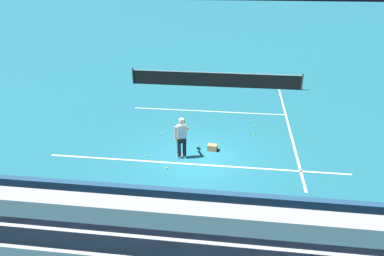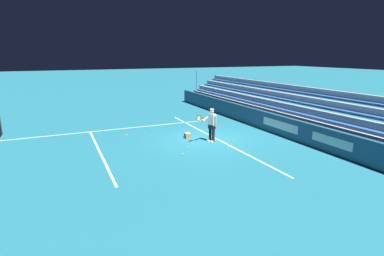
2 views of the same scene
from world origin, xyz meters
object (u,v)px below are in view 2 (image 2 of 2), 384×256
ball_box_cardboard (188,135)px  tennis_ball_toward_net (232,141)px  tennis_ball_far_left (183,154)px  tennis_ball_on_baseline (227,149)px  tennis_ball_far_right (144,133)px  tennis_ball_near_player (126,135)px  tennis_ball_stray_back (188,147)px  tennis_player (211,125)px

ball_box_cardboard → tennis_ball_toward_net: ball_box_cardboard is taller
tennis_ball_far_left → tennis_ball_toward_net: bearing=-74.3°
tennis_ball_on_baseline → tennis_ball_far_right: bearing=32.3°
tennis_ball_near_player → tennis_ball_far_left: same height
tennis_ball_near_player → tennis_ball_far_left: (-4.36, -1.57, 0.00)m
ball_box_cardboard → tennis_ball_near_player: ball_box_cardboard is taller
tennis_ball_on_baseline → tennis_ball_far_left: bearing=86.9°
tennis_ball_stray_back → tennis_ball_on_baseline: (-0.94, -1.60, 0.00)m
ball_box_cardboard → tennis_ball_toward_net: 2.44m
tennis_player → tennis_ball_stray_back: bearing=108.5°
tennis_ball_stray_back → tennis_player: bearing=-71.5°
ball_box_cardboard → tennis_ball_on_baseline: ball_box_cardboard is taller
ball_box_cardboard → tennis_ball_near_player: 3.45m
tennis_ball_toward_net → tennis_ball_far_left: size_ratio=1.00×
ball_box_cardboard → tennis_ball_far_left: size_ratio=6.06×
tennis_ball_far_left → tennis_ball_stray_back: same height
tennis_player → tennis_ball_near_player: bearing=50.7°
tennis_ball_far_left → tennis_ball_far_right: size_ratio=1.00×
tennis_ball_on_baseline → tennis_ball_toward_net: bearing=-42.1°
tennis_player → tennis_ball_near_player: tennis_player is taller
tennis_ball_toward_net → tennis_ball_near_player: (3.48, 4.73, 0.00)m
tennis_player → ball_box_cardboard: (1.19, 0.81, -0.76)m
tennis_ball_near_player → tennis_ball_on_baseline: same height
tennis_player → tennis_ball_near_player: size_ratio=25.98×
tennis_ball_near_player → tennis_ball_stray_back: (-3.55, -2.22, 0.00)m
tennis_ball_on_baseline → tennis_ball_stray_back: bearing=59.7°
tennis_player → ball_box_cardboard: size_ratio=4.29×
tennis_ball_toward_net → tennis_ball_far_right: same height
tennis_player → tennis_ball_toward_net: (-0.43, -1.01, -0.86)m
tennis_player → tennis_ball_toward_net: 1.40m
tennis_ball_on_baseline → ball_box_cardboard: bearing=19.1°
ball_box_cardboard → tennis_ball_stray_back: size_ratio=6.06×
tennis_player → tennis_ball_stray_back: 1.80m
tennis_ball_far_left → tennis_ball_on_baseline: 2.25m
tennis_player → tennis_ball_on_baseline: size_ratio=25.98×
tennis_ball_toward_net → tennis_ball_stray_back: same height
tennis_ball_stray_back → tennis_ball_on_baseline: same height
tennis_ball_toward_net → tennis_ball_on_baseline: bearing=137.9°
tennis_ball_toward_net → tennis_ball_far_right: bearing=47.3°
ball_box_cardboard → tennis_ball_toward_net: bearing=-131.7°
tennis_ball_near_player → tennis_ball_far_right: (-0.04, -1.00, 0.00)m
tennis_ball_stray_back → tennis_ball_toward_net: bearing=-88.4°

